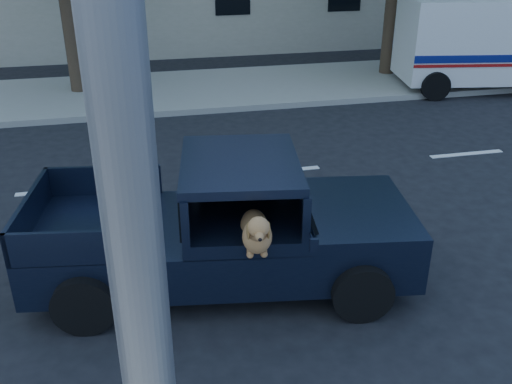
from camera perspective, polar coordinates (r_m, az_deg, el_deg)
ground at (r=8.13m, az=8.46°, el=-7.37°), size 120.00×120.00×0.00m
far_sidewalk at (r=16.31m, az=-2.95°, el=10.35°), size 60.00×4.00×0.15m
lane_stripes at (r=11.62m, az=11.91°, el=2.94°), size 21.60×0.14×0.01m
pickup_truck at (r=7.47m, az=-3.90°, el=-5.04°), size 5.06×2.82×1.73m
mail_truck at (r=17.38m, az=21.47°, el=13.06°), size 4.83×2.95×2.49m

